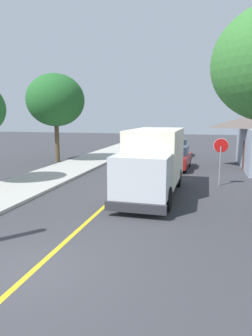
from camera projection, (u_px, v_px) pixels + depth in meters
The scene contains 7 objects.
ground_plane at pixel (33, 271), 7.59m from camera, with size 120.00×120.00×0.00m, color #38383D.
centre_line_yellow at pixel (128, 185), 17.14m from camera, with size 0.16×56.00×0.01m, color gold.
box_truck at pixel (153, 159), 14.85m from camera, with size 2.50×7.21×3.20m.
parked_car_near at pixel (176, 158), 22.27m from camera, with size 2.01×4.48×1.67m.
parked_car_mid at pixel (178, 148), 29.15m from camera, with size 1.81×4.40×1.67m.
stop_sign at pixel (221, 153), 16.68m from camera, with size 0.80×0.10×2.65m.
street_tree_down_block at pixel (56, 100), 24.98m from camera, with size 4.79×4.79×7.33m.
Camera 1 is at (4.03, -6.23, 3.85)m, focal length 32.22 mm.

